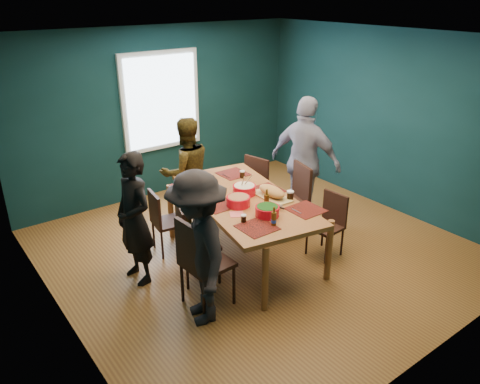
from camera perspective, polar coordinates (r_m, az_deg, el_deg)
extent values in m
cube|color=#97632C|center=(6.29, 2.07, -7.02)|extent=(5.00, 5.00, 0.01)
cube|color=white|center=(5.44, 2.50, 18.31)|extent=(5.00, 5.00, 0.01)
cube|color=#103236|center=(4.68, -22.31, -1.61)|extent=(0.01, 5.00, 2.70)
cube|color=#103236|center=(7.49, 17.46, 8.24)|extent=(0.01, 5.00, 2.70)
cube|color=#103236|center=(7.74, -9.61, 9.48)|extent=(5.00, 0.01, 2.70)
cube|color=#103236|center=(4.25, 24.05, -4.48)|extent=(5.00, 0.01, 2.70)
cube|color=silver|center=(7.67, -9.61, 10.88)|extent=(1.35, 0.06, 1.55)
cube|color=#9B622E|center=(5.76, 0.45, -0.91)|extent=(1.48, 2.36, 0.05)
cylinder|color=#9B622E|center=(5.01, 3.08, -10.53)|extent=(0.08, 0.08, 0.78)
cylinder|color=#9B622E|center=(5.59, 10.79, -7.01)|extent=(0.08, 0.08, 0.78)
cylinder|color=#9B622E|center=(6.48, -8.43, -2.35)|extent=(0.08, 0.08, 0.78)
cylinder|color=#9B622E|center=(6.94, -1.45, -0.27)|extent=(0.08, 0.08, 0.78)
cube|color=black|center=(6.14, -8.66, -3.65)|extent=(0.44, 0.44, 0.04)
cube|color=black|center=(5.99, -10.36, -2.05)|extent=(0.09, 0.39, 0.42)
cylinder|color=black|center=(6.06, -9.45, -6.45)|extent=(0.03, 0.03, 0.40)
cylinder|color=black|center=(6.16, -6.54, -5.75)|extent=(0.03, 0.03, 0.40)
cylinder|color=black|center=(6.34, -10.48, -5.10)|extent=(0.03, 0.03, 0.40)
cylinder|color=black|center=(6.43, -7.68, -4.46)|extent=(0.03, 0.03, 0.40)
cube|color=black|center=(5.50, -5.02, -6.21)|extent=(0.56, 0.56, 0.04)
cube|color=black|center=(5.35, -7.21, -4.07)|extent=(0.18, 0.43, 0.48)
cylinder|color=black|center=(5.44, -6.43, -9.69)|extent=(0.03, 0.03, 0.45)
cylinder|color=black|center=(5.51, -2.54, -9.08)|extent=(0.03, 0.03, 0.45)
cylinder|color=black|center=(5.76, -7.21, -7.70)|extent=(0.03, 0.03, 0.45)
cylinder|color=black|center=(5.82, -3.54, -7.16)|extent=(0.03, 0.03, 0.45)
cube|color=black|center=(5.06, -4.01, -8.68)|extent=(0.50, 0.50, 0.04)
cube|color=black|center=(4.81, -6.15, -6.71)|extent=(0.07, 0.47, 0.51)
cylinder|color=black|center=(4.98, -4.41, -12.98)|extent=(0.04, 0.04, 0.48)
cylinder|color=black|center=(5.18, -0.75, -11.29)|extent=(0.04, 0.04, 0.48)
cylinder|color=black|center=(5.25, -7.06, -10.92)|extent=(0.04, 0.04, 0.48)
cylinder|color=black|center=(5.44, -3.49, -9.42)|extent=(0.04, 0.04, 0.48)
cube|color=black|center=(6.83, 1.00, -0.06)|extent=(0.52, 0.52, 0.04)
cube|color=black|center=(6.87, 2.02, 2.39)|extent=(0.14, 0.43, 0.47)
cylinder|color=black|center=(6.70, 1.22, -2.82)|extent=(0.03, 0.03, 0.44)
cylinder|color=black|center=(6.96, 3.11, -1.78)|extent=(0.03, 0.03, 0.44)
cylinder|color=black|center=(6.91, -1.16, -1.96)|extent=(0.03, 0.03, 0.44)
cylinder|color=black|center=(7.16, 0.76, -0.98)|extent=(0.03, 0.03, 0.44)
cube|color=black|center=(6.51, 5.89, -1.17)|extent=(0.55, 0.55, 0.04)
cube|color=black|center=(6.50, 7.57, 1.29)|extent=(0.15, 0.45, 0.49)
cylinder|color=black|center=(6.39, 5.09, -4.18)|extent=(0.03, 0.03, 0.46)
cylinder|color=black|center=(6.56, 8.09, -3.54)|extent=(0.03, 0.03, 0.46)
cylinder|color=black|center=(6.69, 3.55, -2.76)|extent=(0.03, 0.03, 0.46)
cylinder|color=black|center=(6.86, 6.46, -2.19)|extent=(0.03, 0.03, 0.46)
cube|color=black|center=(6.08, 10.37, -4.24)|extent=(0.40, 0.40, 0.04)
cube|color=black|center=(6.10, 11.52, -1.89)|extent=(0.06, 0.38, 0.41)
cylinder|color=black|center=(5.98, 10.45, -7.02)|extent=(0.03, 0.03, 0.38)
cylinder|color=black|center=(6.21, 12.31, -5.98)|extent=(0.03, 0.03, 0.38)
cylinder|color=black|center=(6.16, 8.13, -5.92)|extent=(0.03, 0.03, 0.38)
cylinder|color=black|center=(6.37, 10.03, -4.95)|extent=(0.03, 0.03, 0.38)
imported|color=black|center=(5.45, -12.74, -3.24)|extent=(0.44, 0.62, 1.58)
imported|color=black|center=(6.70, -6.56, 2.41)|extent=(0.86, 0.72, 1.59)
imported|color=white|center=(6.74, 7.96, 3.71)|extent=(0.74, 1.17, 1.86)
imported|color=black|center=(4.69, -5.11, -6.98)|extent=(0.90, 1.20, 1.65)
cylinder|color=red|center=(5.51, -0.20, -1.14)|extent=(0.28, 0.28, 0.11)
cylinder|color=#4C802E|center=(5.49, -0.20, -0.65)|extent=(0.25, 0.25, 0.02)
cylinder|color=red|center=(5.82, 0.52, 0.28)|extent=(0.29, 0.29, 0.12)
cylinder|color=beige|center=(5.80, 0.53, 0.76)|extent=(0.26, 0.26, 0.02)
cylinder|color=tan|center=(5.81, 0.83, 1.24)|extent=(0.09, 0.16, 0.23)
cylinder|color=tan|center=(5.77, 0.30, 1.09)|extent=(0.07, 0.16, 0.23)
cylinder|color=red|center=(5.28, 3.34, -2.35)|extent=(0.27, 0.27, 0.11)
cylinder|color=#184711|center=(5.26, 3.36, -1.85)|extent=(0.24, 0.24, 0.02)
cube|color=tan|center=(5.76, 3.88, -0.56)|extent=(0.29, 0.55, 0.02)
ellipsoid|color=#BC8143|center=(5.73, 3.90, 0.10)|extent=(0.21, 0.43, 0.12)
cube|color=#B5B5BC|center=(5.53, 4.31, -1.43)|extent=(0.07, 0.21, 0.00)
cylinder|color=black|center=(5.44, 4.91, -1.88)|extent=(0.05, 0.12, 0.02)
sphere|color=#225D15|center=(5.65, 4.67, -0.21)|extent=(0.04, 0.04, 0.04)
sphere|color=#225D15|center=(5.73, 3.90, 0.17)|extent=(0.04, 0.04, 0.04)
sphere|color=#225D15|center=(5.81, 3.16, 0.54)|extent=(0.04, 0.04, 0.04)
cylinder|color=black|center=(6.10, -5.58, 1.01)|extent=(0.15, 0.15, 0.06)
cylinder|color=#4C802E|center=(6.09, -5.59, 1.23)|extent=(0.13, 0.13, 0.02)
cylinder|color=#4C300D|center=(5.07, 4.14, -3.29)|extent=(0.06, 0.06, 0.16)
cylinder|color=#4C300D|center=(5.02, 4.18, -2.17)|extent=(0.02, 0.02, 0.06)
cylinder|color=#193DAF|center=(5.08, 4.14, -3.55)|extent=(0.06, 0.06, 0.04)
cylinder|color=#4C300D|center=(5.46, 3.26, -1.13)|extent=(0.06, 0.06, 0.17)
cylinder|color=#4C300D|center=(5.41, 3.28, 0.00)|extent=(0.02, 0.02, 0.07)
cylinder|color=black|center=(5.14, 0.44, -3.27)|extent=(0.06, 0.06, 0.09)
cylinder|color=silver|center=(5.12, 0.44, -2.88)|extent=(0.06, 0.06, 0.01)
cylinder|color=black|center=(5.69, 6.13, -0.44)|extent=(0.08, 0.08, 0.11)
cylinder|color=silver|center=(5.67, 6.16, 0.03)|extent=(0.08, 0.08, 0.02)
cylinder|color=black|center=(6.33, 0.28, 2.17)|extent=(0.07, 0.07, 0.10)
cylinder|color=silver|center=(6.32, 0.28, 2.54)|extent=(0.07, 0.07, 0.01)
cylinder|color=black|center=(5.61, -3.67, -0.81)|extent=(0.07, 0.07, 0.10)
cylinder|color=silver|center=(5.60, -3.69, -0.40)|extent=(0.07, 0.07, 0.01)
cube|color=#E15F60|center=(6.03, 2.64, 0.53)|extent=(0.16, 0.16, 0.00)
cube|color=#E15F60|center=(5.33, -0.40, -2.72)|extent=(0.21, 0.21, 0.00)
cube|color=#E15F60|center=(5.46, 8.22, -2.30)|extent=(0.18, 0.18, 0.00)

